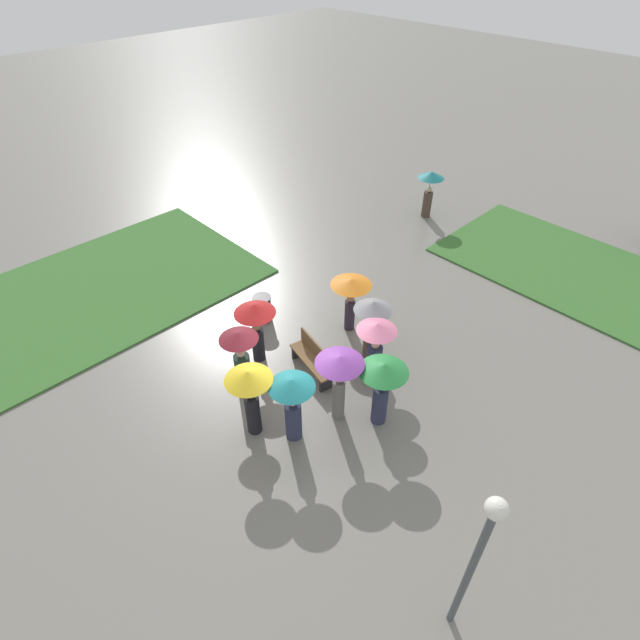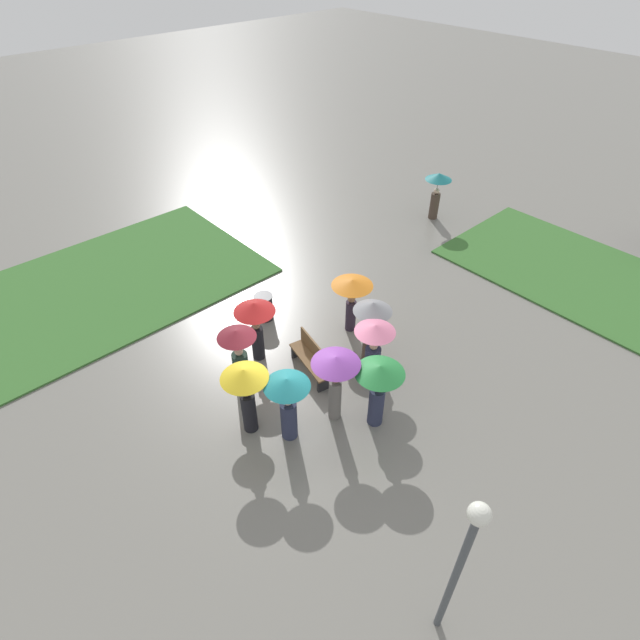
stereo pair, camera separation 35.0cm
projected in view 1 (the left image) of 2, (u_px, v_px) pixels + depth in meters
ground_plane at (306, 399)px, 12.49m from camera, size 90.00×90.00×0.00m
lawn_patch_near at (97, 291)px, 15.95m from camera, size 6.30×9.85×0.06m
lawn_patch_far at (608, 285)px, 16.23m from camera, size 10.86×5.03×0.06m
park_bench at (314, 358)px, 12.95m from camera, size 1.67×0.76×0.90m
lamp_post at (479, 551)px, 7.07m from camera, size 0.32×0.32×3.75m
trash_bin at (262, 308)px, 14.65m from camera, size 0.56×0.56×0.82m
crowd_person_yellow at (250, 388)px, 10.85m from camera, size 1.06×1.06×1.95m
crowd_person_grey at (372, 321)px, 12.78m from camera, size 1.00×1.00×1.95m
crowd_person_maroon at (241, 356)px, 11.95m from camera, size 0.94×0.94×1.95m
crowd_person_red at (255, 319)px, 12.74m from camera, size 1.08×1.08×1.85m
crowd_person_green at (382, 381)px, 11.14m from camera, size 1.13×1.13×1.86m
crowd_person_orange at (351, 291)px, 13.75m from camera, size 1.16×1.16×1.74m
crowd_person_pink at (375, 345)px, 12.18m from camera, size 1.00×1.00×1.94m
crowd_person_teal at (292, 399)px, 10.83m from camera, size 1.03×1.03×1.87m
crowd_person_purple at (339, 372)px, 11.15m from camera, size 1.12×1.12×1.96m
lone_walker_mid_plaza at (430, 185)px, 19.07m from camera, size 1.00×1.00×1.84m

